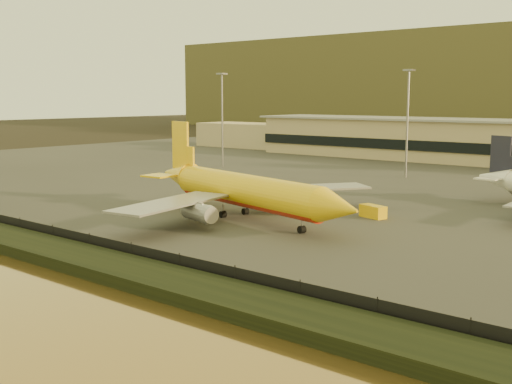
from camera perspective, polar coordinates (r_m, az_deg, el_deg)
ground at (r=86.13m, az=-5.12°, el=-4.47°), size 900.00×900.00×0.00m
embankment at (r=75.22m, az=-14.33°, el=-6.06°), size 320.00×7.00×1.40m
tarmac at (r=166.56m, az=18.54°, el=1.42°), size 320.00×220.00×0.20m
perimeter_fence at (r=77.41m, az=-11.95°, el=-5.11°), size 300.00×0.05×2.20m
terminal_building at (r=199.63m, az=17.92°, el=4.32°), size 202.00×25.00×12.60m
apron_light_masts at (r=141.63m, az=21.57°, el=6.44°), size 152.20×12.20×25.40m
dhl_cargo_jet at (r=100.52m, az=-1.09°, el=0.08°), size 48.80×46.93×14.70m
gse_vehicle_yellow at (r=103.53m, az=10.35°, el=-1.71°), size 4.81×3.21×1.99m
gse_vehicle_white at (r=121.32m, az=5.03°, el=-0.20°), size 3.84×2.03×1.66m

